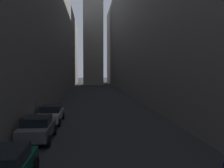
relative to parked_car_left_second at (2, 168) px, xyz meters
name	(u,v)px	position (x,y,z in m)	size (l,w,h in m)	color
ground_plane	(97,96)	(4.40, 35.43, -0.74)	(264.00, 264.00, 0.00)	#232326
building_block_left	(22,37)	(-8.40, 37.43, 9.33)	(14.61, 108.00, 20.14)	slate
building_block_right	(170,25)	(17.79, 37.43, 11.82)	(15.77, 108.00, 25.12)	slate
parked_car_left_second	(2,168)	(0.00, 0.00, 0.00)	(1.98, 4.49, 1.39)	#05472D
parked_car_left_third	(37,128)	(0.00, 6.50, 0.04)	(1.94, 4.07, 1.48)	#4C4C51
parked_car_left_far	(51,114)	(0.00, 12.17, -0.01)	(1.92, 4.49, 1.42)	#B7B7BC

